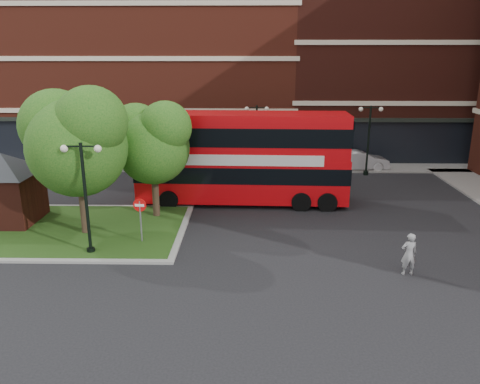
{
  "coord_description": "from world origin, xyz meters",
  "views": [
    {
      "loc": [
        1.44,
        -18.69,
        8.57
      ],
      "look_at": [
        1.03,
        3.26,
        2.0
      ],
      "focal_mm": 35.0,
      "sensor_mm": 36.0,
      "label": 1
    }
  ],
  "objects_px": {
    "car_silver": "(174,160)",
    "car_white": "(359,160)",
    "woman": "(409,254)",
    "bus": "(242,152)"
  },
  "relations": [
    {
      "from": "car_white",
      "to": "woman",
      "type": "bearing_deg",
      "value": 169.1
    },
    {
      "from": "woman",
      "to": "car_white",
      "type": "height_order",
      "value": "woman"
    },
    {
      "from": "woman",
      "to": "car_silver",
      "type": "bearing_deg",
      "value": -58.44
    },
    {
      "from": "woman",
      "to": "bus",
      "type": "bearing_deg",
      "value": -57.09
    },
    {
      "from": "car_silver",
      "to": "car_white",
      "type": "distance_m",
      "value": 14.01
    },
    {
      "from": "car_silver",
      "to": "car_white",
      "type": "height_order",
      "value": "car_white"
    },
    {
      "from": "car_silver",
      "to": "bus",
      "type": "bearing_deg",
      "value": -153.09
    },
    {
      "from": "woman",
      "to": "car_white",
      "type": "distance_m",
      "value": 17.6
    },
    {
      "from": "bus",
      "to": "car_silver",
      "type": "xyz_separation_m",
      "value": [
        -5.31,
        8.17,
        -2.36
      ]
    },
    {
      "from": "car_silver",
      "to": "woman",
      "type": "bearing_deg",
      "value": -151.49
    }
  ]
}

